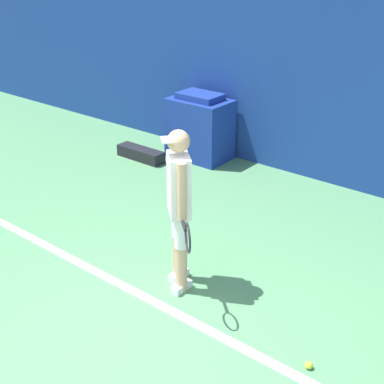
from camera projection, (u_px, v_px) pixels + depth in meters
ground_plane at (119, 356)px, 4.67m from camera, size 24.00×24.00×0.00m
back_wall at (357, 95)px, 7.34m from camera, size 24.00×0.10×2.74m
court_baseline at (175, 313)px, 5.20m from camera, size 21.60×0.10×0.01m
tennis_player at (179, 204)px, 5.24m from camera, size 0.72×0.66×1.71m
tennis_ball at (309, 365)px, 4.52m from camera, size 0.07×0.07×0.07m
covered_chair at (200, 127)px, 8.77m from camera, size 0.99×0.66×1.09m
equipment_bag at (141, 154)px, 8.87m from camera, size 0.88×0.25×0.19m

